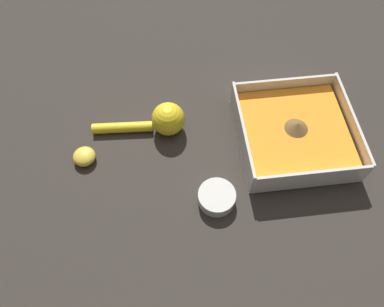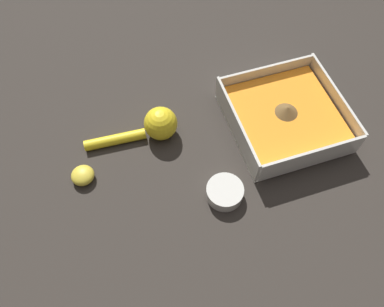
% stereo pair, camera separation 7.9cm
% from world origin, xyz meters
% --- Properties ---
extents(ground_plane, '(4.00, 4.00, 0.00)m').
position_xyz_m(ground_plane, '(0.00, 0.00, 0.00)').
color(ground_plane, '#332D28').
extents(square_dish, '(0.25, 0.25, 0.07)m').
position_xyz_m(square_dish, '(0.00, -0.01, 0.02)').
color(square_dish, silver).
rests_on(square_dish, ground_plane).
extents(spice_bowl, '(0.08, 0.08, 0.03)m').
position_xyz_m(spice_bowl, '(0.13, -0.20, 0.01)').
color(spice_bowl, silver).
rests_on(spice_bowl, ground_plane).
extents(lemon_squeezer, '(0.07, 0.21, 0.07)m').
position_xyz_m(lemon_squeezer, '(-0.06, -0.30, 0.03)').
color(lemon_squeezer, yellow).
rests_on(lemon_squeezer, ground_plane).
extents(lemon_half, '(0.05, 0.05, 0.03)m').
position_xyz_m(lemon_half, '(-0.00, -0.47, 0.01)').
color(lemon_half, yellow).
rests_on(lemon_half, ground_plane).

